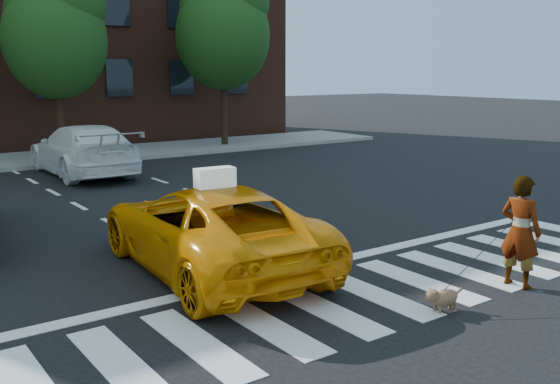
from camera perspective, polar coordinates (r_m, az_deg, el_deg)
name	(u,v)px	position (r m, az deg, el deg)	size (l,w,h in m)	color
ground	(373,294)	(9.68, 8.52, -9.21)	(120.00, 120.00, 0.00)	black
crosswalk	(373,294)	(9.68, 8.52, -9.17)	(13.00, 2.40, 0.01)	silver
stop_line	(308,267)	(10.81, 2.57, -6.87)	(12.00, 0.30, 0.01)	silver
sidewalk_far	(46,158)	(25.01, -20.63, 2.88)	(30.00, 4.00, 0.15)	slate
tree_mid	(55,27)	(24.50, -19.85, 14.00)	(3.69, 3.69, 7.10)	black
tree_right	(223,24)	(27.34, -5.19, 15.09)	(4.00, 4.00, 7.70)	black
taxi	(210,228)	(10.58, -6.42, -3.26)	(2.41, 5.23, 1.45)	orange
white_suv	(83,150)	(21.07, -17.57, 3.70)	(2.28, 5.60, 1.63)	white
woman	(520,232)	(10.33, 21.12, -3.40)	(0.64, 0.42, 1.77)	#999999
dog	(443,298)	(9.13, 14.65, -9.32)	(0.62, 0.34, 0.35)	#91634A
taxi_sign	(215,177)	(10.23, -5.97, 1.33)	(0.65, 0.28, 0.32)	white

